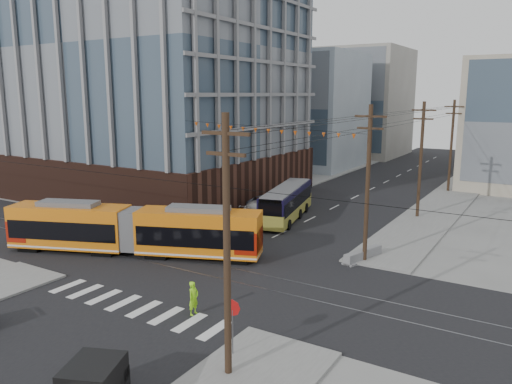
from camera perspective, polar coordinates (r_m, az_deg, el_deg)
ground at (r=31.47m, az=-9.88°, el=-10.82°), size 160.00×160.00×0.00m
office_building at (r=61.09m, az=-11.77°, el=13.40°), size 30.00×25.00×28.60m
bg_bldg_nw_near at (r=82.34m, az=5.11°, el=9.26°), size 18.00×16.00×18.00m
bg_bldg_nw_far at (r=99.58m, az=11.89°, el=9.97°), size 16.00×18.00×20.00m
utility_pole_near at (r=20.19m, az=-3.34°, el=-6.72°), size 0.30×0.30×11.00m
utility_pole_far at (r=78.78m, az=23.37°, el=5.76°), size 0.30×0.30×11.00m
streetcar at (r=37.93m, az=-13.88°, el=-4.23°), size 18.66×9.42×3.66m
city_bus at (r=47.17m, az=3.52°, el=-1.23°), size 4.88×11.36×3.15m
parked_car_silver at (r=45.83m, az=-3.26°, el=-2.66°), size 1.93×4.65×1.50m
parked_car_white at (r=48.53m, az=0.30°, el=-1.86°), size 2.68×5.35×1.49m
parked_car_grey at (r=51.78m, az=1.16°, el=-1.10°), size 3.12×5.24×1.36m
pedestrian at (r=27.51m, az=-7.16°, el=-11.95°), size 0.46×0.69×1.86m
stop_sign at (r=23.22m, az=-2.70°, el=-15.49°), size 0.86×0.86×2.56m
jersey_barrier at (r=36.67m, az=12.13°, el=-7.05°), size 1.90×3.88×0.76m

